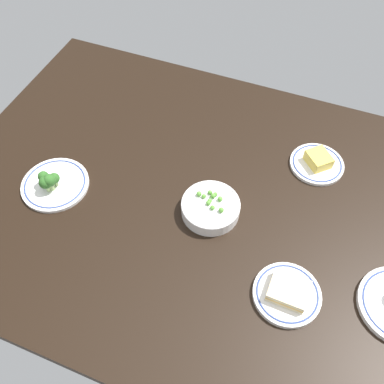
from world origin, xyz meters
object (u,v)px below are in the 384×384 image
object	(u,v)px
plate_cheese	(317,163)
bowl_peas	(211,207)
plate_broccoli	(53,183)
plate_sandwich	(287,293)

from	to	relation	value
plate_cheese	bowl_peas	bearing A→B (deg)	49.01
plate_broccoli	plate_cheese	bearing A→B (deg)	-152.43
plate_broccoli	bowl_peas	world-z (taller)	plate_broccoli
plate_sandwich	plate_broccoli	bearing A→B (deg)	-6.26
plate_cheese	plate_sandwich	bearing A→B (deg)	92.28
plate_broccoli	plate_sandwich	size ratio (longest dim) A/B	1.17
plate_cheese	plate_sandwich	world-z (taller)	plate_cheese
plate_broccoli	bowl_peas	xyz separation A→B (cm)	(-48.56, -9.10, 0.67)
plate_broccoli	bowl_peas	size ratio (longest dim) A/B	1.20
plate_cheese	bowl_peas	distance (cm)	39.44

